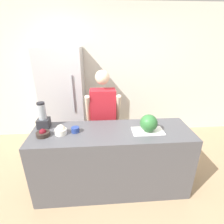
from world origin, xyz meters
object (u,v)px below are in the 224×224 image
object	(u,v)px
bowl_cherries	(43,133)
bowl_cream	(61,130)
bowl_small_blue	(75,130)
person	(103,119)
blender	(43,117)
refrigerator	(64,99)
watermelon	(149,123)

from	to	relation	value
bowl_cherries	bowl_cream	xyz separation A→B (m)	(0.21, 0.03, 0.02)
bowl_cherries	bowl_small_blue	world-z (taller)	bowl_cherries
person	bowl_small_blue	distance (m)	0.66
blender	bowl_cherries	bearing A→B (deg)	-77.98
person	refrigerator	bearing A→B (deg)	134.48
bowl_cream	refrigerator	bearing A→B (deg)	98.26
bowl_cream	blender	bearing A→B (deg)	142.16
bowl_cherries	bowl_small_blue	xyz separation A→B (m)	(0.38, 0.06, -0.00)
bowl_cherries	bowl_small_blue	distance (m)	0.38
bowl_cherries	bowl_cream	distance (m)	0.21
bowl_cherries	refrigerator	bearing A→B (deg)	89.25
bowl_cherries	bowl_cream	bearing A→B (deg)	8.53
refrigerator	bowl_small_blue	xyz separation A→B (m)	(0.36, -1.27, 0.01)
bowl_small_blue	refrigerator	bearing A→B (deg)	105.77
person	bowl_cream	bearing A→B (deg)	-133.23
watermelon	refrigerator	bearing A→B (deg)	133.49
refrigerator	watermelon	xyz separation A→B (m)	(1.27, -1.34, 0.10)
refrigerator	bowl_cherries	bearing A→B (deg)	-90.75
watermelon	bowl_cherries	bearing A→B (deg)	179.94
person	blender	bearing A→B (deg)	-154.93
bowl_cream	blender	distance (m)	0.34
bowl_cream	watermelon	bearing A→B (deg)	-1.71
refrigerator	bowl_small_blue	distance (m)	1.32
bowl_small_blue	blender	size ratio (longest dim) A/B	0.29
refrigerator	bowl_cherries	world-z (taller)	refrigerator
bowl_cream	bowl_small_blue	world-z (taller)	bowl_cream
person	bowl_cherries	bearing A→B (deg)	-141.04
watermelon	bowl_cherries	size ratio (longest dim) A/B	1.36
person	bowl_cherries	world-z (taller)	person
refrigerator	bowl_cherries	size ratio (longest dim) A/B	11.60
person	bowl_cream	size ratio (longest dim) A/B	10.95
refrigerator	watermelon	size ratio (longest dim) A/B	8.55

